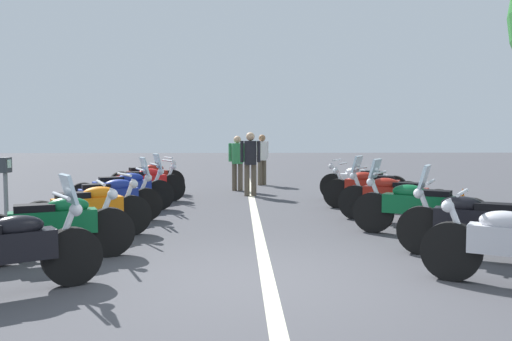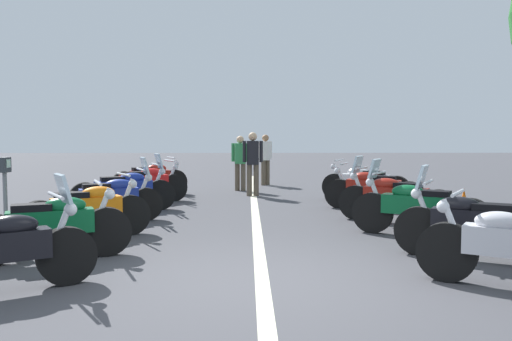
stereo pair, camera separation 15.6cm
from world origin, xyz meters
name	(u,v)px [view 1 (the left image)]	position (x,y,z in m)	size (l,w,h in m)	color
ground_plane	(268,283)	(0.00, 0.00, 0.00)	(80.00, 80.00, 0.00)	#424247
lane_centre_stripe	(255,216)	(4.73, 0.00, 0.00)	(20.28, 0.16, 0.01)	beige
motorcycle_left_row_0	(2,250)	(-0.39, 2.70, 0.46)	(1.22, 1.83, 1.20)	black
motorcycle_left_row_1	(55,226)	(1.08, 2.67, 0.46)	(0.97, 1.94, 1.01)	black
motorcycle_left_row_2	(89,210)	(2.49, 2.63, 0.46)	(1.14, 1.81, 1.00)	black
motorcycle_left_row_3	(110,198)	(4.01, 2.67, 0.46)	(0.97, 1.88, 1.20)	black
motorcycle_left_row_4	(124,190)	(5.39, 2.72, 0.47)	(1.03, 2.07, 1.21)	black
motorcycle_left_row_5	(143,184)	(6.79, 2.58, 0.46)	(1.18, 1.95, 1.01)	black
motorcycle_left_row_6	(148,178)	(8.32, 2.71, 0.46)	(1.05, 1.88, 1.01)	black
motorcycle_right_row_1	(473,223)	(1.02, -2.72, 0.47)	(1.09, 1.83, 1.22)	black
motorcycle_right_row_2	(418,207)	(2.55, -2.51, 0.48)	(1.27, 1.92, 1.22)	black
motorcycle_right_row_3	(393,197)	(3.92, -2.52, 0.47)	(1.24, 1.92, 1.22)	black
motorcycle_right_row_4	(371,189)	(5.56, -2.51, 0.46)	(1.05, 2.00, 1.00)	black
motorcycle_right_row_5	(362,182)	(7.02, -2.66, 0.46)	(1.19, 1.96, 1.00)	black
parking_meter	(6,184)	(2.06, 3.70, 0.90)	(0.19, 0.14, 1.29)	slate
traffic_cone_2	(462,205)	(4.14, -3.90, 0.29)	(0.36, 0.36, 0.61)	orange
bystander_1	(262,156)	(11.17, -0.41, 0.94)	(0.37, 0.43, 1.61)	brown
bystander_2	(237,159)	(9.50, 0.37, 0.91)	(0.32, 0.51, 1.57)	brown
bystander_3	(250,159)	(8.20, 0.02, 0.98)	(0.32, 0.53, 1.67)	brown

